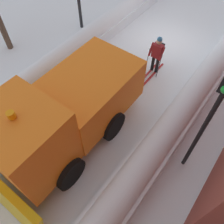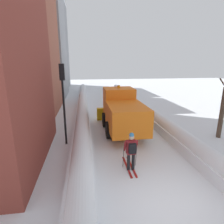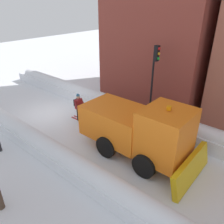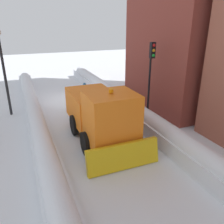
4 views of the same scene
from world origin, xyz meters
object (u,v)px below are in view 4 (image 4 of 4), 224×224
at_px(plow_truck, 101,113).
at_px(street_lamp, 3,63).
at_px(traffic_light_pole, 151,67).
at_px(skier, 85,94).

xyz_separation_m(plow_truck, street_lamp, (4.35, -5.57, 1.91)).
relative_size(plow_truck, traffic_light_pole, 1.27).
height_order(plow_truck, street_lamp, street_lamp).
bearing_deg(skier, traffic_light_pole, 132.67).
relative_size(plow_truck, skier, 3.31).
bearing_deg(street_lamp, plow_truck, 127.96).
bearing_deg(plow_truck, skier, -96.85).
bearing_deg(street_lamp, skier, 173.01).
bearing_deg(traffic_light_pole, street_lamp, -26.45).
distance_m(plow_truck, street_lamp, 7.32).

